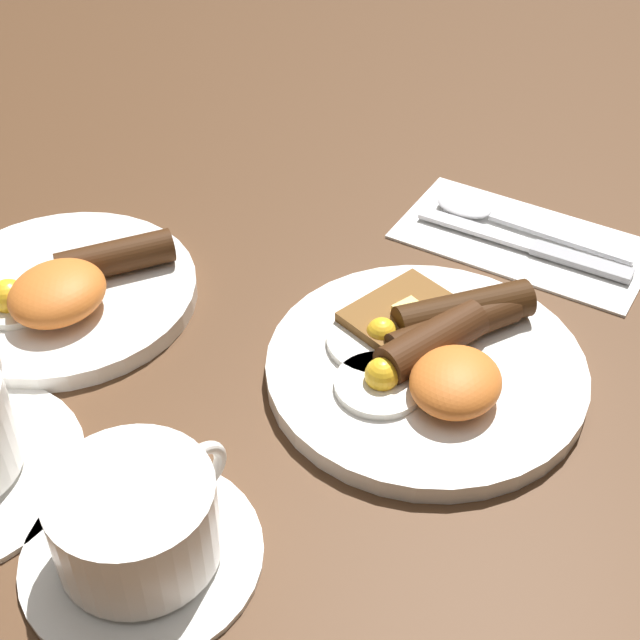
% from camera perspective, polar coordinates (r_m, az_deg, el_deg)
% --- Properties ---
extents(ground_plane, '(3.00, 3.00, 0.00)m').
position_cam_1_polar(ground_plane, '(0.66, 6.72, -3.62)').
color(ground_plane, '#4C301C').
extents(breakfast_plate_near, '(0.23, 0.23, 0.05)m').
position_cam_1_polar(breakfast_plate_near, '(0.65, 6.97, -2.47)').
color(breakfast_plate_near, white).
rests_on(breakfast_plate_near, ground_plane).
extents(breakfast_plate_far, '(0.21, 0.21, 0.05)m').
position_cam_1_polar(breakfast_plate_far, '(0.74, -16.04, 1.80)').
color(breakfast_plate_far, white).
rests_on(breakfast_plate_far, ground_plane).
extents(teacup_near, '(0.15, 0.15, 0.07)m').
position_cam_1_polar(teacup_near, '(0.54, -11.60, -12.79)').
color(teacup_near, white).
rests_on(teacup_near, ground_plane).
extents(napkin, '(0.11, 0.22, 0.01)m').
position_cam_1_polar(napkin, '(0.81, 13.05, 4.98)').
color(napkin, white).
rests_on(napkin, ground_plane).
extents(knife, '(0.02, 0.19, 0.01)m').
position_cam_1_polar(knife, '(0.79, 13.56, 4.57)').
color(knife, silver).
rests_on(knife, napkin).
extents(spoon, '(0.04, 0.18, 0.01)m').
position_cam_1_polar(spoon, '(0.83, 10.38, 6.80)').
color(spoon, silver).
rests_on(spoon, napkin).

